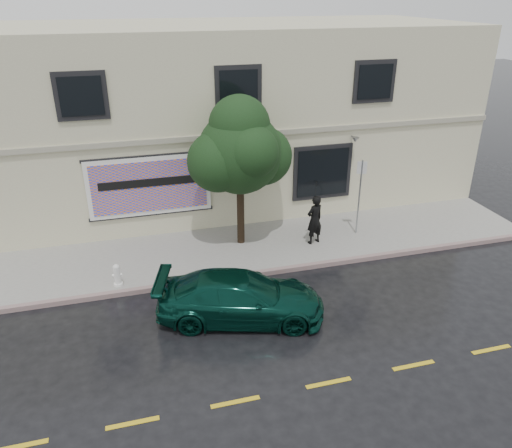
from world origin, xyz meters
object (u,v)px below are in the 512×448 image
object	(u,v)px
car	(241,297)
pedestrian	(315,220)
fire_hydrant	(117,275)
street_tree	(240,153)

from	to	relation	value
car	pedestrian	size ratio (longest dim) A/B	2.56
car	fire_hydrant	size ratio (longest dim) A/B	6.40
pedestrian	street_tree	bearing A→B (deg)	-35.35
pedestrian	fire_hydrant	xyz separation A→B (m)	(-6.66, -1.03, -0.53)
fire_hydrant	car	bearing A→B (deg)	-51.21
pedestrian	street_tree	world-z (taller)	street_tree
street_tree	car	bearing A→B (deg)	-103.98
pedestrian	street_tree	distance (m)	3.47
street_tree	fire_hydrant	world-z (taller)	street_tree
car	street_tree	xyz separation A→B (m)	(1.02, 4.11, 2.75)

